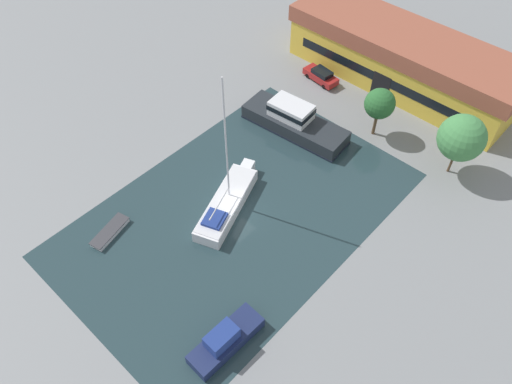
{
  "coord_description": "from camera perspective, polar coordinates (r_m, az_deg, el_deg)",
  "views": [
    {
      "loc": [
        21.96,
        -21.25,
        38.38
      ],
      "look_at": [
        0.0,
        2.57,
        1.0
      ],
      "focal_mm": 35.0,
      "sensor_mm": 36.0,
      "label": 1
    }
  ],
  "objects": [
    {
      "name": "ground_plane",
      "position": [
        49.05,
        -2.04,
        -2.43
      ],
      "size": [
        440.0,
        440.0,
        0.0
      ],
      "primitive_type": "plane",
      "color": "gray"
    },
    {
      "name": "water_canal",
      "position": [
        49.05,
        -2.04,
        -2.43
      ],
      "size": [
        22.05,
        34.24,
        0.01
      ],
      "primitive_type": "cube",
      "color": "#23383D",
      "rests_on": "ground"
    },
    {
      "name": "warehouse_building",
      "position": [
        64.97,
        16.45,
        14.43
      ],
      "size": [
        29.05,
        8.9,
        6.68
      ],
      "rotation": [
        0.0,
        0.0,
        0.0
      ],
      "color": "gold",
      "rests_on": "ground"
    },
    {
      "name": "quay_tree_near_building",
      "position": [
        55.79,
        13.96,
        9.75
      ],
      "size": [
        3.34,
        3.34,
        5.94
      ],
      "color": "brown",
      "rests_on": "ground"
    },
    {
      "name": "quay_tree_by_water",
      "position": [
        53.41,
        22.45,
        5.75
      ],
      "size": [
        4.77,
        4.77,
        7.15
      ],
      "color": "brown",
      "rests_on": "ground"
    },
    {
      "name": "parked_car",
      "position": [
        64.55,
        7.44,
        13.08
      ],
      "size": [
        4.88,
        2.39,
        1.62
      ],
      "rotation": [
        0.0,
        0.0,
        1.44
      ],
      "color": "maroon",
      "rests_on": "ground"
    },
    {
      "name": "sailboat_moored",
      "position": [
        48.96,
        -3.31,
        -1.19
      ],
      "size": [
        5.94,
        10.84,
        15.25
      ],
      "rotation": [
        0.0,
        0.0,
        0.36
      ],
      "color": "white",
      "rests_on": "water_canal"
    },
    {
      "name": "motor_cruiser",
      "position": [
        56.78,
        4.35,
        8.09
      ],
      "size": [
        12.74,
        5.06,
        3.45
      ],
      "rotation": [
        0.0,
        0.0,
        1.66
      ],
      "color": "#23282D",
      "rests_on": "water_canal"
    },
    {
      "name": "small_dinghy",
      "position": [
        49.3,
        -16.36,
        -4.39
      ],
      "size": [
        2.34,
        4.48,
        0.51
      ],
      "rotation": [
        0.0,
        0.0,
        0.23
      ],
      "color": "silver",
      "rests_on": "water_canal"
    },
    {
      "name": "cabin_boat",
      "position": [
        41.25,
        -3.55,
        -16.52
      ],
      "size": [
        2.44,
        6.68,
        2.41
      ],
      "rotation": [
        0.0,
        0.0,
        -0.03
      ],
      "color": "#19234C",
      "rests_on": "water_canal"
    }
  ]
}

